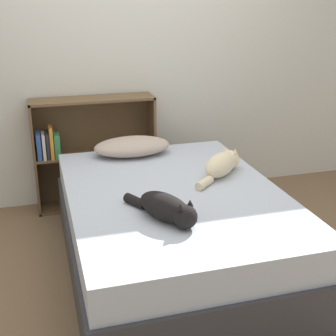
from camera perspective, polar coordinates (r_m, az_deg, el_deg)
name	(u,v)px	position (r m, az deg, el deg)	size (l,w,h in m)	color
ground_plane	(174,265)	(3.22, 0.72, -11.78)	(8.00, 8.00, 0.00)	brown
wall_back	(129,54)	(4.01, -4.72, 13.73)	(8.00, 0.06, 2.50)	silver
bed	(174,230)	(3.08, 0.74, -7.51)	(1.36, 1.90, 0.55)	#333338
pillow	(132,146)	(3.59, -4.40, 2.65)	(0.58, 0.33, 0.14)	#B29E8E
cat_light	(222,164)	(3.21, 6.61, 0.46)	(0.43, 0.41, 0.16)	beige
cat_dark	(168,208)	(2.55, -0.06, -4.96)	(0.34, 0.50, 0.15)	black
bookshelf	(90,150)	(3.99, -9.54, 2.12)	(1.00, 0.26, 0.93)	brown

